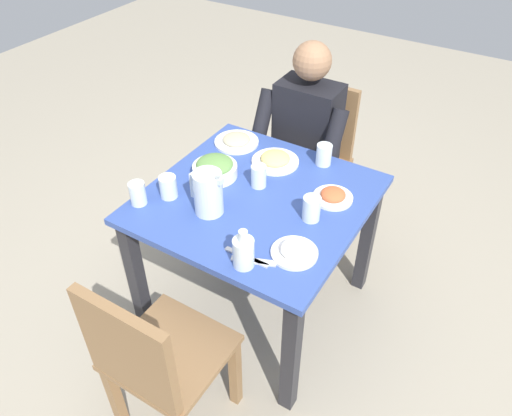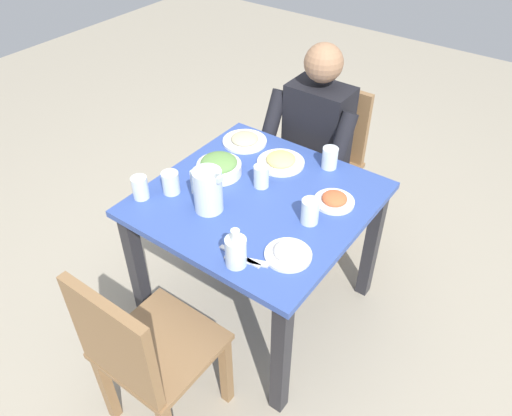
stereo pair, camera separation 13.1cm
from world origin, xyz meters
TOP-DOWN VIEW (x-y plane):
  - ground_plane at (0.00, 0.00)m, footprint 8.00×8.00m
  - dining_table at (0.00, 0.00)m, footprint 0.91×0.91m
  - chair_near at (0.08, -0.76)m, footprint 0.40×0.40m
  - chair_far at (-0.03, 0.76)m, footprint 0.40×0.40m
  - diner_near at (0.08, -0.56)m, footprint 0.48×0.53m
  - water_pitcher at (0.12, 0.19)m, footprint 0.16×0.12m
  - salad_bowl at (0.24, -0.03)m, footprint 0.20×0.20m
  - plate_beans at (0.31, -0.31)m, footprint 0.22×0.22m
  - plate_rice_curry at (-0.29, -0.15)m, footprint 0.17×0.17m
  - plate_yoghurt at (-0.30, 0.23)m, footprint 0.18×0.18m
  - plate_fries at (0.06, -0.26)m, footprint 0.22×0.22m
  - water_glass_near_left at (0.40, 0.30)m, footprint 0.07×0.07m
  - water_glass_center at (-0.14, -0.38)m, footprint 0.07×0.07m
  - water_glass_by_pitcher at (-0.26, 0.01)m, footprint 0.07×0.07m
  - water_glass_far_right at (0.32, 0.20)m, footprint 0.08×0.08m
  - water_glass_near_right at (0.03, -0.07)m, footprint 0.07×0.07m
  - oil_carafe at (-0.17, 0.37)m, footprint 0.08×0.08m
  - fork_near at (-0.19, 0.34)m, footprint 0.17×0.08m
  - knife_near at (-0.16, 0.34)m, footprint 0.19×0.02m

SIDE VIEW (x-z plane):
  - ground_plane at x=0.00m, z-range 0.00..0.00m
  - chair_near at x=0.08m, z-range 0.05..0.92m
  - chair_far at x=-0.03m, z-range 0.05..0.92m
  - dining_table at x=0.00m, z-range 0.24..0.95m
  - diner_near at x=0.08m, z-range 0.05..1.21m
  - fork_near at x=-0.19m, z-range 0.71..0.71m
  - knife_near at x=-0.16m, z-range 0.71..0.71m
  - plate_beans at x=0.31m, z-range 0.70..0.74m
  - plate_rice_curry at x=-0.29m, z-range 0.70..0.75m
  - plate_fries at x=0.06m, z-range 0.70..0.75m
  - plate_yoghurt at x=-0.30m, z-range 0.70..0.76m
  - salad_bowl at x=0.24m, z-range 0.70..0.79m
  - water_glass_far_right at x=0.32m, z-range 0.71..0.81m
  - water_glass_center at x=-0.14m, z-range 0.71..0.81m
  - water_glass_near_left at x=0.40m, z-range 0.71..0.81m
  - water_glass_near_right at x=0.03m, z-range 0.71..0.81m
  - water_glass_by_pitcher at x=-0.26m, z-range 0.71..0.81m
  - oil_carafe at x=-0.17m, z-range 0.68..0.85m
  - water_pitcher at x=0.12m, z-range 0.71..0.90m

